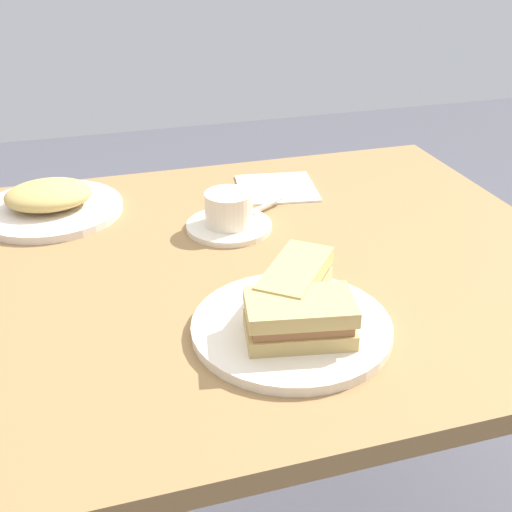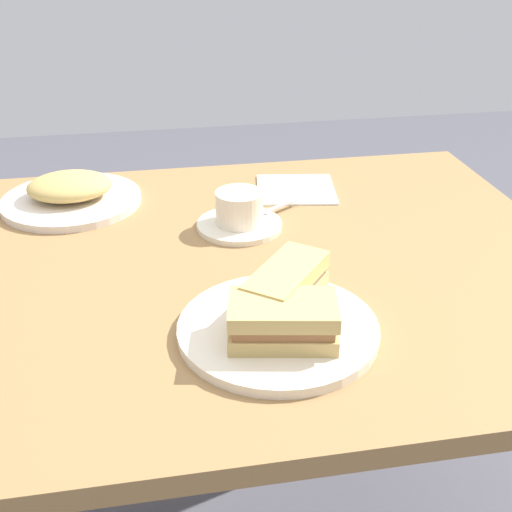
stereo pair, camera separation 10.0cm
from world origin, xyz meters
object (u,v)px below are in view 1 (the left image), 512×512
at_px(dining_table, 244,306).
at_px(sandwich_back, 295,285).
at_px(spoon, 258,209).
at_px(napkin, 277,188).
at_px(sandwich_plate, 291,327).
at_px(sandwich_front, 300,318).
at_px(coffee_cup, 229,207).
at_px(side_plate, 51,209).
at_px(coffee_saucer, 229,226).

relative_size(dining_table, sandwich_back, 6.89).
height_order(spoon, napkin, spoon).
height_order(sandwich_plate, sandwich_front, sandwich_front).
xyz_separation_m(coffee_cup, napkin, (-0.13, -0.15, -0.04)).
bearing_deg(coffee_cup, spoon, -148.09).
distance_m(spoon, napkin, 0.13).
bearing_deg(dining_table, sandwich_back, 99.73).
height_order(coffee_cup, side_plate, coffee_cup).
bearing_deg(sandwich_plate, sandwich_back, -113.69).
distance_m(sandwich_front, coffee_saucer, 0.36).
distance_m(sandwich_back, spoon, 0.32).
relative_size(sandwich_plate, coffee_saucer, 1.79).
distance_m(sandwich_front, spoon, 0.40).
bearing_deg(side_plate, coffee_cup, 152.12).
bearing_deg(spoon, sandwich_plate, 80.07).
relative_size(spoon, side_plate, 0.35).
distance_m(dining_table, coffee_cup, 0.17).
distance_m(coffee_saucer, napkin, 0.20).
xyz_separation_m(dining_table, sandwich_back, (-0.03, 0.16, 0.13)).
height_order(coffee_saucer, napkin, coffee_saucer).
xyz_separation_m(coffee_saucer, side_plate, (0.29, -0.16, 0.00)).
xyz_separation_m(sandwich_plate, spoon, (-0.06, -0.37, 0.01)).
distance_m(dining_table, spoon, 0.20).
bearing_deg(sandwich_plate, sandwich_front, 87.73).
relative_size(coffee_saucer, spoon, 1.66).
bearing_deg(napkin, sandwich_front, 74.86).
height_order(sandwich_plate, side_plate, same).
distance_m(sandwich_back, coffee_cup, 0.28).
distance_m(coffee_saucer, coffee_cup, 0.04).
xyz_separation_m(dining_table, spoon, (-0.07, -0.16, 0.10)).
bearing_deg(sandwich_plate, coffee_cup, -90.11).
distance_m(sandwich_plate, sandwich_back, 0.06).
xyz_separation_m(side_plate, napkin, (-0.43, 0.01, -0.01)).
bearing_deg(side_plate, sandwich_plate, 121.48).
bearing_deg(spoon, coffee_cup, 31.91).
distance_m(dining_table, side_plate, 0.41).
bearing_deg(napkin, coffee_saucer, 47.44).
bearing_deg(coffee_saucer, spoon, -147.91).
distance_m(side_plate, napkin, 0.43).
bearing_deg(napkin, dining_table, 61.78).
height_order(coffee_saucer, coffee_cup, coffee_cup).
relative_size(coffee_saucer, side_plate, 0.57).
relative_size(dining_table, napkin, 7.15).
relative_size(dining_table, coffee_cup, 11.27).
relative_size(sandwich_plate, sandwich_back, 1.71).
bearing_deg(coffee_saucer, napkin, -132.56).
bearing_deg(coffee_saucer, dining_table, 86.74).
distance_m(sandwich_plate, coffee_cup, 0.33).
relative_size(sandwich_front, napkin, 0.99).
bearing_deg(sandwich_plate, spoon, -99.93).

